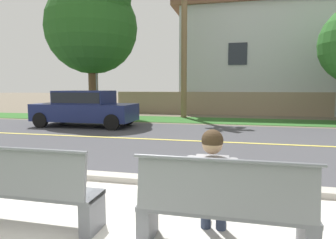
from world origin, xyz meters
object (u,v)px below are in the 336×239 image
at_px(bench_right, 223,209).
at_px(streetlamp, 96,34).
at_px(seated_person_grey, 212,181).
at_px(shade_tree_far_left, 93,21).
at_px(bench_left, 26,191).
at_px(car_navy_near, 85,107).

bearing_deg(bench_right, streetlamp, 121.66).
bearing_deg(seated_person_grey, shade_tree_far_left, 122.22).
relative_size(bench_left, shade_tree_far_left, 0.22).
bearing_deg(bench_left, seated_person_grey, 4.46).
bearing_deg(car_navy_near, bench_left, -65.29).
bearing_deg(car_navy_near, shade_tree_far_left, 108.99).
xyz_separation_m(bench_left, car_navy_near, (-3.87, 8.42, 0.40)).
relative_size(streetlamp, shade_tree_far_left, 1.01).
distance_m(bench_right, seated_person_grey, 0.31).
bearing_deg(seated_person_grey, bench_right, -53.55).
relative_size(bench_right, shade_tree_far_left, 0.22).
xyz_separation_m(bench_right, seated_person_grey, (-0.13, 0.17, 0.22)).
bearing_deg(streetlamp, car_navy_near, -72.85).
relative_size(car_navy_near, shade_tree_far_left, 0.54).
bearing_deg(shade_tree_far_left, bench_left, -66.74).
distance_m(seated_person_grey, shade_tree_far_left, 14.01).
height_order(seated_person_grey, car_navy_near, car_navy_near).
bearing_deg(streetlamp, bench_right, -58.34).
height_order(car_navy_near, shade_tree_far_left, shade_tree_far_left).
xyz_separation_m(bench_left, bench_right, (2.30, 0.00, 0.00)).
bearing_deg(bench_left, car_navy_near, 114.71).
height_order(bench_right, seated_person_grey, seated_person_grey).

